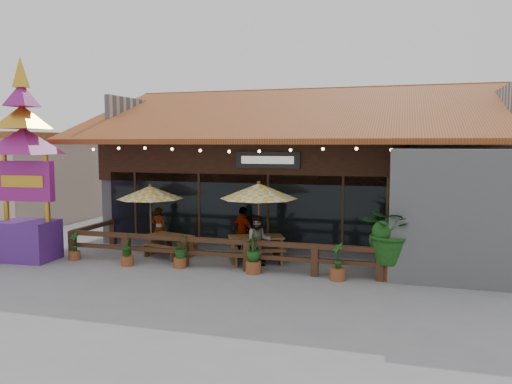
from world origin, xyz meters
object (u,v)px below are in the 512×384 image
(umbrella_left, at_px, (150,193))
(umbrella_right, at_px, (259,191))
(thai_sign_tower, at_px, (24,146))
(picnic_table_left, at_px, (171,242))
(picnic_table_right, at_px, (256,245))
(tropical_plant, at_px, (390,232))

(umbrella_left, height_order, umbrella_right, umbrella_right)
(umbrella_left, bearing_deg, thai_sign_tower, -148.69)
(umbrella_right, height_order, picnic_table_left, umbrella_right)
(umbrella_left, bearing_deg, picnic_table_right, -2.84)
(umbrella_right, relative_size, picnic_table_left, 1.60)
(umbrella_left, distance_m, thai_sign_tower, 4.19)
(umbrella_left, relative_size, tropical_plant, 1.19)
(picnic_table_right, xyz_separation_m, tropical_plant, (4.11, -0.93, 0.77))
(umbrella_right, relative_size, tropical_plant, 1.26)
(picnic_table_right, distance_m, thai_sign_tower, 7.97)
(umbrella_left, relative_size, picnic_table_left, 1.51)
(thai_sign_tower, distance_m, tropical_plant, 11.49)
(umbrella_right, xyz_separation_m, tropical_plant, (3.99, -0.82, -0.93))
(picnic_table_left, distance_m, tropical_plant, 7.17)
(umbrella_right, distance_m, picnic_table_left, 3.55)
(thai_sign_tower, bearing_deg, umbrella_right, 13.38)
(picnic_table_left, bearing_deg, thai_sign_tower, -156.50)
(picnic_table_right, bearing_deg, picnic_table_left, -179.62)
(umbrella_right, bearing_deg, umbrella_left, 175.68)
(umbrella_right, relative_size, picnic_table_right, 1.36)
(umbrella_right, bearing_deg, tropical_plant, -11.63)
(tropical_plant, bearing_deg, umbrella_left, 171.96)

